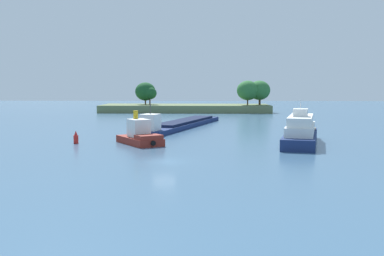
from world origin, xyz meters
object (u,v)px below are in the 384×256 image
Objects in this scene: cargo_barge at (181,124)px; channel_buoy_red at (76,138)px; white_riverboat at (301,132)px; tugboat at (140,136)px.

cargo_barge reaches higher than channel_buoy_red.
channel_buoy_red is at bearing -179.71° from white_riverboat.
tugboat is at bearing -3.42° from channel_buoy_red.
cargo_barge is 20.27× the size of channel_buoy_red.
white_riverboat reaches higher than cargo_barge.
tugboat is at bearing -178.18° from white_riverboat.
white_riverboat is at bearing 1.82° from tugboat.
white_riverboat is (18.81, -25.63, 1.04)m from cargo_barge.
channel_buoy_red is (-14.18, -25.80, 0.03)m from cargo_barge.
white_riverboat reaches higher than channel_buoy_red.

